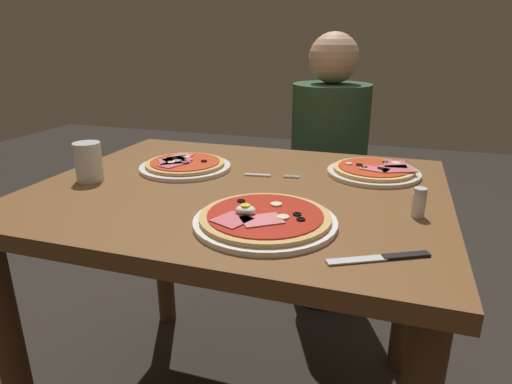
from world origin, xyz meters
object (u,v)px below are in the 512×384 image
object	(u,v)px
dining_table	(239,230)
pizza_across_right	(374,171)
knife	(386,257)
salt_shaker	(419,203)
pizza_across_left	(185,165)
fork	(267,176)
diner_person	(327,182)
water_glass_near	(89,164)
pizza_foreground	(265,219)

from	to	relation	value
dining_table	pizza_across_right	world-z (taller)	pizza_across_right
knife	salt_shaker	distance (m)	0.24
pizza_across_left	pizza_across_right	distance (m)	0.56
fork	diner_person	world-z (taller)	diner_person
dining_table	salt_shaker	world-z (taller)	salt_shaker
pizza_across_left	salt_shaker	distance (m)	0.69
water_glass_near	pizza_foreground	bearing A→B (deg)	-14.80
pizza_foreground	salt_shaker	size ratio (longest dim) A/B	4.60
fork	salt_shaker	distance (m)	0.45
water_glass_near	diner_person	distance (m)	1.04
pizza_across_right	salt_shaker	bearing A→B (deg)	-68.85
dining_table	knife	distance (m)	0.52
salt_shaker	diner_person	xyz separation A→B (m)	(-0.33, 0.85, -0.25)
pizza_foreground	knife	xyz separation A→B (m)	(0.25, -0.08, -0.01)
pizza_foreground	pizza_across_right	size ratio (longest dim) A/B	1.16
pizza_foreground	water_glass_near	size ratio (longest dim) A/B	2.87
fork	salt_shaker	world-z (taller)	salt_shaker
knife	salt_shaker	bearing A→B (deg)	75.74
dining_table	salt_shaker	distance (m)	0.49
water_glass_near	fork	xyz separation A→B (m)	(0.46, 0.19, -0.04)
pizza_foreground	diner_person	distance (m)	1.02
pizza_foreground	pizza_across_left	xyz separation A→B (m)	(-0.35, 0.33, -0.00)
pizza_across_right	diner_person	xyz separation A→B (m)	(-0.21, 0.56, -0.23)
water_glass_near	diner_person	world-z (taller)	diner_person
knife	pizza_across_left	bearing A→B (deg)	146.11
dining_table	water_glass_near	distance (m)	0.45
pizza_across_left	diner_person	world-z (taller)	diner_person
pizza_across_right	diner_person	distance (m)	0.64
dining_table	fork	bearing A→B (deg)	65.92
diner_person	pizza_foreground	bearing A→B (deg)	91.02
dining_table	pizza_foreground	world-z (taller)	pizza_foreground
pizza_across_right	fork	distance (m)	0.31
dining_table	pizza_across_left	xyz separation A→B (m)	(-0.21, 0.10, 0.14)
knife	salt_shaker	world-z (taller)	salt_shaker
dining_table	fork	distance (m)	0.18
pizza_across_right	salt_shaker	size ratio (longest dim) A/B	3.96
salt_shaker	knife	bearing A→B (deg)	-104.26
pizza_across_left	dining_table	bearing A→B (deg)	-25.77
dining_table	pizza_across_left	bearing A→B (deg)	154.23
salt_shaker	diner_person	distance (m)	0.95
water_glass_near	salt_shaker	xyz separation A→B (m)	(0.86, 0.00, -0.01)
pizza_across_right	salt_shaker	distance (m)	0.32
pizza_foreground	dining_table	bearing A→B (deg)	122.07
pizza_across_left	water_glass_near	xyz separation A→B (m)	(-0.20, -0.18, 0.03)
pizza_foreground	knife	size ratio (longest dim) A/B	1.70
knife	dining_table	bearing A→B (deg)	142.31
pizza_across_right	fork	xyz separation A→B (m)	(-0.29, -0.11, -0.01)
dining_table	salt_shaker	size ratio (longest dim) A/B	16.03
dining_table	fork	size ratio (longest dim) A/B	6.80
pizza_foreground	water_glass_near	bearing A→B (deg)	165.20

